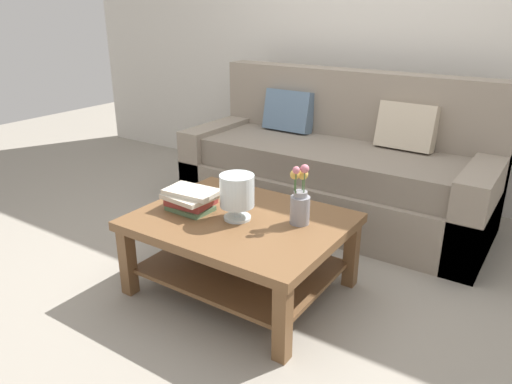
% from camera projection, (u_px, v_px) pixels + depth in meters
% --- Properties ---
extents(ground_plane, '(10.00, 10.00, 0.00)m').
position_uv_depth(ground_plane, '(269.00, 263.00, 3.04)').
color(ground_plane, gray).
extents(back_wall, '(6.40, 0.12, 2.70)m').
position_uv_depth(back_wall, '(381.00, 27.00, 3.83)').
color(back_wall, beige).
rests_on(back_wall, ground).
extents(couch, '(2.24, 0.90, 1.06)m').
position_uv_depth(couch, '(336.00, 169.00, 3.63)').
color(couch, gray).
rests_on(couch, ground).
extents(coffee_table, '(1.10, 0.87, 0.44)m').
position_uv_depth(coffee_table, '(241.00, 238.00, 2.65)').
color(coffee_table, brown).
rests_on(coffee_table, ground).
extents(book_stack_main, '(0.30, 0.24, 0.12)m').
position_uv_depth(book_stack_main, '(191.00, 199.00, 2.69)').
color(book_stack_main, '#51704C').
rests_on(book_stack_main, coffee_table).
extents(glass_hurricane_vase, '(0.18, 0.18, 0.25)m').
position_uv_depth(glass_hurricane_vase, '(237.00, 192.00, 2.54)').
color(glass_hurricane_vase, silver).
rests_on(glass_hurricane_vase, coffee_table).
extents(flower_pitcher, '(0.11, 0.11, 0.33)m').
position_uv_depth(flower_pitcher, '(300.00, 202.00, 2.50)').
color(flower_pitcher, gray).
rests_on(flower_pitcher, coffee_table).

